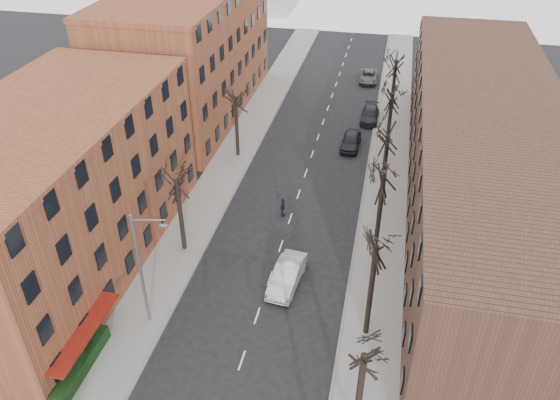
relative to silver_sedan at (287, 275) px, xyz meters
The scene contains 20 objects.
sidewalk_left 21.49m from the silver_sedan, 115.95° to the left, with size 4.00×90.00×0.15m, color gray.
sidewalk_right 20.42m from the silver_sedan, 71.12° to the left, with size 4.00×90.00×0.15m, color gray.
building_left_near 18.15m from the silver_sedan, behind, with size 12.00×26.00×12.00m, color brown.
building_left_far 33.79m from the silver_sedan, 121.57° to the left, with size 12.00×28.00×14.00m, color brown.
building_right 20.86m from the silver_sedan, 44.42° to the left, with size 12.00×50.00×10.00m, color #4F3025.
awning_left 14.53m from the silver_sedan, 138.09° to the right, with size 1.20×7.00×0.15m, color maroon.
hedge 15.27m from the silver_sedan, 135.55° to the right, with size 0.80×6.00×1.00m, color #153312.
tree_right_b 7.27m from the silver_sedan, 30.74° to the right, with size 5.20×5.20×10.80m, color black, non-canonical shape.
tree_right_c 7.60m from the silver_sedan, 34.79° to the left, with size 5.20×5.20×11.60m, color black, non-canonical shape.
tree_right_d 13.81m from the silver_sedan, 63.26° to the left, with size 5.20×5.20×10.00m, color black, non-canonical shape.
tree_right_e 21.25m from the silver_sedan, 73.02° to the left, with size 5.20×5.20×10.80m, color black, non-canonical shape.
tree_right_f 28.99m from the silver_sedan, 77.64° to the left, with size 5.20×5.20×11.60m, color black, non-canonical shape.
tree_left_a 9.33m from the silver_sedan, 165.60° to the left, with size 5.20×5.20×9.50m, color black, non-canonical shape.
tree_left_b 20.42m from the silver_sedan, 116.17° to the left, with size 5.20×5.20×9.50m, color black, non-canonical shape.
streetlight 10.98m from the silver_sedan, 145.97° to the right, with size 2.45×0.22×9.03m.
silver_sedan is the anchor object (origin of this frame).
parked_car_near 22.78m from the silver_sedan, 83.94° to the left, with size 1.90×4.72×1.61m, color black.
parked_car_mid 30.12m from the silver_sedan, 82.55° to the left, with size 2.02×4.98×1.44m, color black.
parked_car_far 42.40m from the silver_sedan, 86.25° to the left, with size 2.32×5.03×1.40m, color #525359.
pedestrian_crossing 8.85m from the silver_sedan, 103.93° to the left, with size 1.06×0.44×1.81m, color black.
Camera 1 is at (7.33, -14.39, 28.09)m, focal length 35.00 mm.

